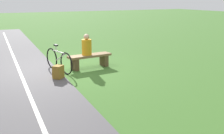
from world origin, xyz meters
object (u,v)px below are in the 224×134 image
(bench, at_px, (90,59))
(person_seated, at_px, (87,46))
(bicycle, at_px, (59,60))
(backpack, at_px, (58,72))

(bench, xyz_separation_m, person_seated, (0.11, 0.01, 0.48))
(bench, relative_size, bicycle, 0.94)
(person_seated, bearing_deg, bench, 180.00)
(bench, xyz_separation_m, bicycle, (1.16, -0.01, 0.06))
(person_seated, relative_size, bicycle, 0.43)
(bench, height_order, bicycle, bicycle)
(bench, relative_size, person_seated, 2.17)
(person_seated, xyz_separation_m, backpack, (1.33, 0.84, -0.61))
(bicycle, height_order, backpack, bicycle)
(bicycle, bearing_deg, bench, 77.26)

